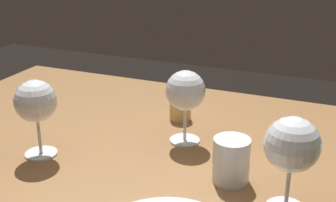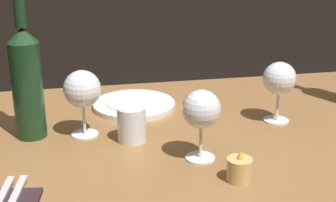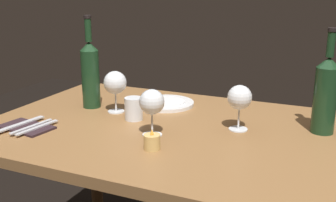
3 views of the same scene
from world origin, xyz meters
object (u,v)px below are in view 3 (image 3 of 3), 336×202
dinner_plate (166,103)px  fork_outer (37,127)px  wine_glass_right (240,98)px  table_knife (20,124)px  water_tumbler (134,110)px  votive_candle (152,142)px  wine_glass_left (115,83)px  wine_glass_centre (152,103)px  wine_bottle_second (90,73)px  wine_bottle (326,93)px  folded_napkin (26,127)px  fork_inner (32,126)px

dinner_plate → fork_outer: (0.28, 0.46, 0.00)m
wine_glass_right → table_knife: wine_glass_right is taller
water_tumbler → votive_candle: size_ratio=1.26×
wine_glass_left → water_tumbler: (-0.11, 0.05, -0.08)m
wine_glass_left → wine_glass_centre: wine_glass_left is taller
wine_glass_left → wine_glass_centre: (-0.25, 0.18, -0.00)m
wine_glass_left → wine_glass_right: bearing=179.4°
fork_outer → table_knife: bearing=0.0°
wine_glass_centre → dinner_plate: (0.10, -0.35, -0.11)m
wine_glass_right → wine_glass_centre: 0.30m
wine_bottle_second → fork_outer: (0.01, 0.31, -0.13)m
wine_bottle → folded_napkin: wine_bottle is taller
folded_napkin → fork_inner: size_ratio=1.13×
fork_inner → wine_glass_right: bearing=-156.4°
fork_outer → wine_bottle: bearing=-157.1°
wine_bottle → water_tumbler: wine_bottle is taller
wine_glass_left → table_knife: size_ratio=0.78×
water_tumbler → wine_bottle_second: bearing=-17.2°
water_tumbler → fork_inner: (0.28, 0.24, -0.03)m
wine_glass_right → water_tumbler: bearing=7.2°
votive_candle → wine_glass_right: bearing=-125.1°
wine_glass_left → folded_napkin: 0.37m
dinner_plate → wine_glass_centre: bearing=106.6°
wine_bottle_second → votive_candle: size_ratio=5.56×
folded_napkin → wine_glass_right: bearing=-157.1°
wine_glass_right → fork_inner: 0.73m
wine_glass_centre → fork_inner: bearing=15.9°
wine_glass_right → table_knife: (0.72, 0.29, -0.10)m
wine_bottle → dinner_plate: 0.64m
wine_bottle → dinner_plate: bearing=-7.4°
wine_glass_right → fork_inner: bearing=23.6°
wine_glass_left → votive_candle: wine_glass_left is taller
wine_glass_centre → wine_glass_left: bearing=-35.7°
wine_glass_right → votive_candle: wine_glass_right is taller
wine_glass_right → folded_napkin: bearing=22.9°
votive_candle → wine_glass_centre: bearing=-64.1°
folded_napkin → wine_bottle: bearing=-158.2°
folded_napkin → fork_inner: fork_inner is taller
wine_glass_centre → wine_bottle: (-0.52, -0.26, 0.02)m
fork_outer → folded_napkin: bearing=0.0°
wine_glass_centre → votive_candle: size_ratio=2.39×
wine_glass_centre → fork_outer: 0.42m
wine_glass_left → wine_glass_right: size_ratio=1.03×
wine_bottle_second → wine_glass_left: bearing=171.3°
wine_glass_left → fork_inner: size_ratio=0.92×
wine_bottle → table_knife: 1.07m
water_tumbler → fork_outer: bearing=43.9°
wine_glass_left → water_tumbler: bearing=153.8°
wine_bottle → fork_outer: bearing=22.9°
votive_candle → fork_inner: size_ratio=0.37×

